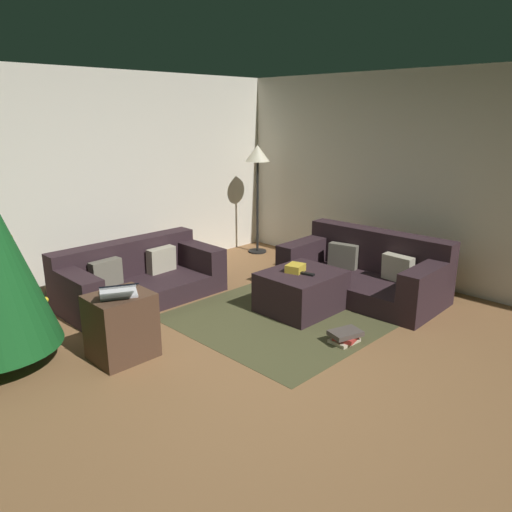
# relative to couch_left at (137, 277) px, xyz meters

# --- Properties ---
(ground_plane) EXTENTS (6.40, 6.40, 0.00)m
(ground_plane) POSITION_rel_couch_left_xyz_m (-0.25, -2.24, -0.25)
(ground_plane) COLOR brown
(rear_partition) EXTENTS (6.40, 0.12, 2.60)m
(rear_partition) POSITION_rel_couch_left_xyz_m (-0.25, 0.90, 1.05)
(rear_partition) COLOR silver
(rear_partition) RESTS_ON ground_plane
(corner_partition) EXTENTS (0.12, 6.40, 2.60)m
(corner_partition) POSITION_rel_couch_left_xyz_m (2.89, -2.24, 1.05)
(corner_partition) COLOR silver
(corner_partition) RESTS_ON ground_plane
(couch_left) EXTENTS (1.84, 0.91, 0.65)m
(couch_left) POSITION_rel_couch_left_xyz_m (0.00, 0.00, 0.00)
(couch_left) COLOR #2D1E23
(couch_left) RESTS_ON ground_plane
(couch_right) EXTENTS (1.04, 1.88, 0.74)m
(couch_right) POSITION_rel_couch_left_xyz_m (2.00, -1.81, 0.02)
(couch_right) COLOR #2D1E23
(couch_right) RESTS_ON ground_plane
(ottoman) EXTENTS (0.83, 0.71, 0.44)m
(ottoman) POSITION_rel_couch_left_xyz_m (1.07, -1.59, -0.03)
(ottoman) COLOR #2D1E23
(ottoman) RESTS_ON ground_plane
(gift_box) EXTENTS (0.24, 0.21, 0.08)m
(gift_box) POSITION_rel_couch_left_xyz_m (1.03, -1.53, 0.23)
(gift_box) COLOR gold
(gift_box) RESTS_ON ottoman
(tv_remote) EXTENTS (0.08, 0.17, 0.02)m
(tv_remote) POSITION_rel_couch_left_xyz_m (1.03, -1.69, 0.20)
(tv_remote) COLOR black
(tv_remote) RESTS_ON ottoman
(side_table) EXTENTS (0.52, 0.44, 0.59)m
(side_table) POSITION_rel_couch_left_xyz_m (-0.89, -1.17, 0.04)
(side_table) COLOR #4C3323
(side_table) RESTS_ON ground_plane
(laptop) EXTENTS (0.46, 0.50, 0.18)m
(laptop) POSITION_rel_couch_left_xyz_m (-0.92, -1.23, 0.39)
(laptop) COLOR silver
(laptop) RESTS_ON side_table
(book_stack) EXTENTS (0.35, 0.28, 0.12)m
(book_stack) POSITION_rel_couch_left_xyz_m (0.75, -2.41, -0.19)
(book_stack) COLOR beige
(book_stack) RESTS_ON ground_plane
(corner_lamp) EXTENTS (0.36, 0.36, 1.64)m
(corner_lamp) POSITION_rel_couch_left_xyz_m (2.38, 0.39, 1.14)
(corner_lamp) COLOR black
(corner_lamp) RESTS_ON ground_plane
(area_rug) EXTENTS (2.60, 2.00, 0.01)m
(area_rug) POSITION_rel_couch_left_xyz_m (1.07, -1.59, -0.25)
(area_rug) COLOR #474629
(area_rug) RESTS_ON ground_plane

